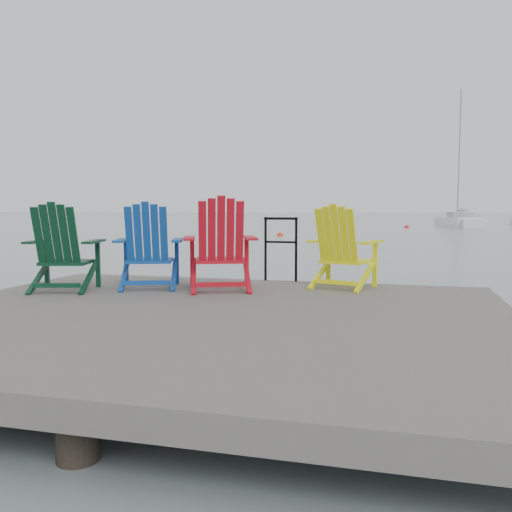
% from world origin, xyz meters
% --- Properties ---
extents(ground, '(400.00, 400.00, 0.00)m').
position_xyz_m(ground, '(0.00, 0.00, 0.00)').
color(ground, gray).
rests_on(ground, ground).
extents(dock, '(6.00, 5.00, 1.40)m').
position_xyz_m(dock, '(0.00, 0.00, 0.35)').
color(dock, '#33302D').
rests_on(dock, ground).
extents(handrail, '(0.48, 0.04, 0.90)m').
position_xyz_m(handrail, '(0.25, 2.45, 1.04)').
color(handrail, black).
rests_on(handrail, dock).
extents(chair_green, '(0.98, 0.93, 1.06)m').
position_xyz_m(chair_green, '(-2.15, 0.84, 1.03)').
color(chair_green, '#08301B').
rests_on(chair_green, dock).
extents(chair_blue, '(1.02, 0.97, 1.06)m').
position_xyz_m(chair_blue, '(-1.23, 1.32, 1.04)').
color(chair_blue, '#0E3F95').
rests_on(chair_blue, dock).
extents(chair_red, '(1.08, 1.03, 1.13)m').
position_xyz_m(chair_red, '(-0.28, 1.37, 1.07)').
color(chair_red, '#B60D1B').
rests_on(chair_red, dock).
extents(chair_yellow, '(0.96, 0.91, 1.04)m').
position_xyz_m(chair_yellow, '(1.15, 1.97, 1.02)').
color(chair_yellow, '#EBEE0D').
rests_on(chair_yellow, dock).
extents(sailboat_near, '(3.40, 8.91, 11.96)m').
position_xyz_m(sailboat_near, '(6.83, 44.44, 0.36)').
color(sailboat_near, silver).
rests_on(sailboat_near, ground).
extents(buoy_b, '(0.36, 0.36, 0.36)m').
position_xyz_m(buoy_b, '(-4.58, 24.76, 0.00)').
color(buoy_b, '#F42F0E').
rests_on(buoy_b, ground).
extents(buoy_d, '(0.39, 0.39, 0.39)m').
position_xyz_m(buoy_d, '(2.49, 40.00, 0.00)').
color(buoy_d, red).
rests_on(buoy_d, ground).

